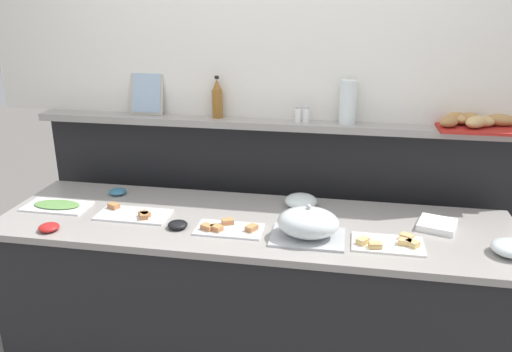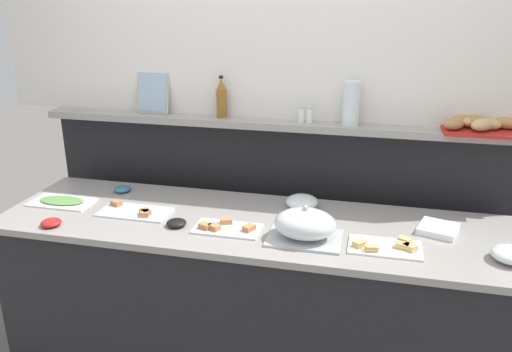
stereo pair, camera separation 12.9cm
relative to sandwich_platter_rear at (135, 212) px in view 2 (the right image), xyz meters
The scene contains 20 objects.
ground_plane 1.29m from the sandwich_platter_rear, 46.28° to the left, with size 12.00×12.00×0.00m, color slate.
buffet_counter 0.77m from the sandwich_platter_rear, ahead, with size 2.57×0.74×0.92m.
back_ledge_unit 0.88m from the sandwich_platter_rear, 43.71° to the left, with size 2.72×0.22×1.32m.
sandwich_platter_rear is the anchor object (origin of this frame).
sandwich_platter_front 0.52m from the sandwich_platter_rear, ahead, with size 0.32×0.17×0.04m.
sandwich_platter_side 1.27m from the sandwich_platter_rear, ahead, with size 0.32×0.19×0.04m.
cold_cuts_platter 0.45m from the sandwich_platter_rear, behind, with size 0.34×0.18×0.02m.
serving_cloche 0.90m from the sandwich_platter_rear, ahead, with size 0.34×0.24×0.17m.
glass_bowl_large 1.78m from the sandwich_platter_rear, ahead, with size 0.17×0.17×0.07m.
glass_bowl_medium 0.87m from the sandwich_platter_rear, 17.89° to the left, with size 0.17×0.17×0.07m.
condiment_bowl_dark 0.41m from the sandwich_platter_rear, 144.31° to the right, with size 0.10×0.10×0.03m, color red.
condiment_bowl_teal 0.33m from the sandwich_platter_rear, 128.24° to the left, with size 0.10×0.10×0.03m, color teal.
condiment_bowl_cream 0.29m from the sandwich_platter_rear, 20.08° to the right, with size 0.10×0.10×0.03m, color black.
napkin_stack 1.51m from the sandwich_platter_rear, ahead, with size 0.17×0.17×0.03m, color white.
vinegar_bottle_amber 0.80m from the sandwich_platter_rear, 59.16° to the left, with size 0.06×0.06×0.24m.
salt_shaker 1.03m from the sandwich_platter_rear, 33.33° to the left, with size 0.03×0.03×0.09m.
pepper_shaker 1.06m from the sandwich_platter_rear, 31.90° to the left, with size 0.03×0.03×0.09m.
bread_basket 1.82m from the sandwich_platter_rear, 17.57° to the left, with size 0.42×0.30×0.08m.
framed_picture 0.76m from the sandwich_platter_rear, 101.19° to the left, with size 0.20×0.07×0.25m.
water_carafe 1.27m from the sandwich_platter_rear, 26.12° to the left, with size 0.09×0.09×0.24m, color silver.
Camera 2 is at (0.56, -2.26, 1.99)m, focal length 35.87 mm.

